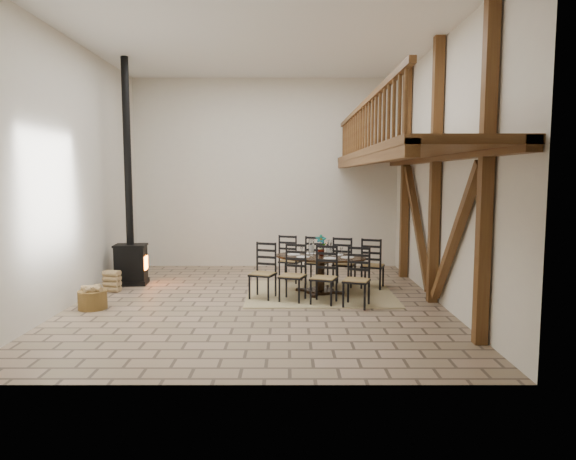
{
  "coord_description": "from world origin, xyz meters",
  "views": [
    {
      "loc": [
        0.59,
        -9.77,
        2.43
      ],
      "look_at": [
        0.59,
        0.4,
        1.36
      ],
      "focal_mm": 32.0,
      "sensor_mm": 36.0,
      "label": 1
    }
  ],
  "objects_px": {
    "log_stack": "(112,281)",
    "dining_table": "(320,275)",
    "log_basket": "(93,299)",
    "wood_stove": "(130,235)"
  },
  "relations": [
    {
      "from": "log_basket",
      "to": "log_stack",
      "type": "xyz_separation_m",
      "value": [
        -0.12,
        1.39,
        0.04
      ]
    },
    {
      "from": "dining_table",
      "to": "log_basket",
      "type": "distance_m",
      "value": 4.44
    },
    {
      "from": "log_stack",
      "to": "log_basket",
      "type": "bearing_deg",
      "value": -85.2
    },
    {
      "from": "wood_stove",
      "to": "log_stack",
      "type": "relative_size",
      "value": 11.11
    },
    {
      "from": "dining_table",
      "to": "wood_stove",
      "type": "distance_m",
      "value": 4.35
    },
    {
      "from": "log_basket",
      "to": "log_stack",
      "type": "bearing_deg",
      "value": 94.8
    },
    {
      "from": "dining_table",
      "to": "log_stack",
      "type": "height_order",
      "value": "dining_table"
    },
    {
      "from": "log_stack",
      "to": "dining_table",
      "type": "bearing_deg",
      "value": -1.83
    },
    {
      "from": "log_basket",
      "to": "log_stack",
      "type": "distance_m",
      "value": 1.4
    },
    {
      "from": "dining_table",
      "to": "log_stack",
      "type": "bearing_deg",
      "value": -162.28
    }
  ]
}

